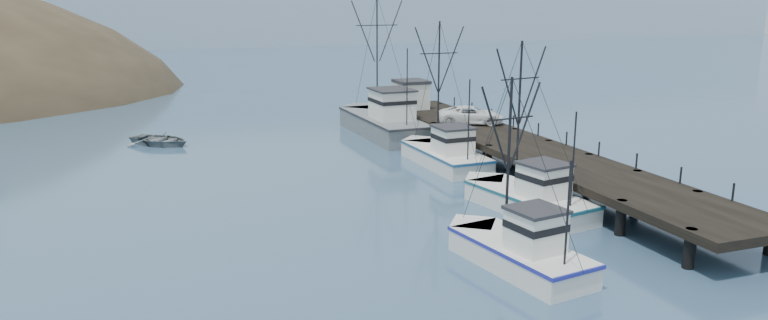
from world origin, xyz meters
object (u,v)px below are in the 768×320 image
at_px(work_vessel, 383,121).
at_px(pier, 519,147).
at_px(motorboat, 161,145).
at_px(trawler_far, 443,154).
at_px(trawler_mid, 516,250).
at_px(pickup_truck, 471,115).
at_px(trawler_near, 526,198).
at_px(pier_shed, 411,94).

bearing_deg(work_vessel, pier, -72.39).
bearing_deg(pier, motorboat, 144.01).
xyz_separation_m(trawler_far, work_vessel, (-0.25, 12.99, 0.41)).
bearing_deg(trawler_mid, pickup_truck, 67.49).
bearing_deg(pickup_truck, trawler_near, -173.75).
xyz_separation_m(trawler_far, pickup_truck, (5.04, 5.24, 1.96)).
bearing_deg(pier, trawler_near, -118.57).
distance_m(trawler_far, motorboat, 25.45).
relative_size(pickup_truck, motorboat, 0.97).
bearing_deg(pier_shed, motorboat, 179.23).
height_order(pickup_truck, motorboat, pickup_truck).
relative_size(trawler_far, motorboat, 1.95).
bearing_deg(trawler_mid, motorboat, 112.95).
bearing_deg(trawler_far, trawler_mid, -105.18).
relative_size(trawler_mid, work_vessel, 0.60).
relative_size(trawler_near, trawler_mid, 1.12).
xyz_separation_m(trawler_near, trawler_mid, (-5.19, -7.59, -0.00)).
height_order(trawler_far, pier_shed, trawler_far).
bearing_deg(work_vessel, trawler_near, -90.00).
distance_m(trawler_mid, trawler_far, 20.76).
height_order(trawler_near, motorboat, trawler_near).
distance_m(trawler_mid, pier_shed, 36.14).
xyz_separation_m(pier_shed, motorboat, (-23.74, 0.32, -3.42)).
xyz_separation_m(pier, trawler_mid, (-10.29, -16.96, -0.87)).
distance_m(pier, work_vessel, 16.87).
xyz_separation_m(trawler_mid, work_vessel, (5.19, 33.03, 0.41)).
height_order(work_vessel, motorboat, work_vessel).
xyz_separation_m(pier, pickup_truck, (0.19, 8.32, 1.09)).
distance_m(trawler_mid, work_vessel, 33.44).
relative_size(work_vessel, motorboat, 2.73).
bearing_deg(pickup_truck, trawler_far, 159.02).
relative_size(trawler_mid, pier_shed, 2.95).
bearing_deg(pier, work_vessel, 107.61).
distance_m(trawler_near, motorboat, 34.24).
relative_size(pier, trawler_near, 4.17).
xyz_separation_m(pier, motorboat, (-25.22, 18.32, -1.69)).
distance_m(trawler_far, work_vessel, 13.00).
relative_size(trawler_near, trawler_far, 0.94).
bearing_deg(trawler_mid, pier_shed, 75.86).
bearing_deg(trawler_mid, trawler_far, 74.82).
relative_size(pier_shed, pickup_truck, 0.57).
relative_size(trawler_mid, pickup_truck, 1.68).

